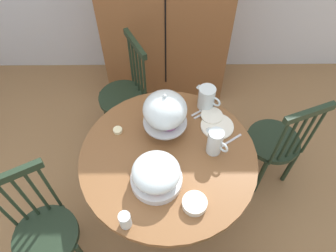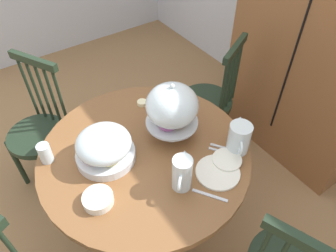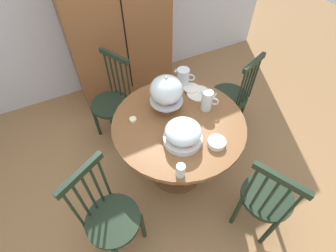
# 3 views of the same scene
# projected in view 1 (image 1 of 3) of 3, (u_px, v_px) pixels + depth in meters

# --- Properties ---
(ground_plane) EXTENTS (10.00, 10.00, 0.00)m
(ground_plane) POSITION_uv_depth(u_px,v_px,m) (156.00, 215.00, 2.46)
(ground_plane) COLOR #997047
(dining_table) EXTENTS (1.11, 1.11, 0.74)m
(dining_table) POSITION_uv_depth(u_px,v_px,m) (168.00, 174.00, 2.11)
(dining_table) COLOR brown
(dining_table) RESTS_ON ground_plane
(windsor_chair_near_window) EXTENTS (0.45, 0.45, 0.97)m
(windsor_chair_near_window) POSITION_uv_depth(u_px,v_px,m) (45.00, 233.00, 1.92)
(windsor_chair_near_window) COLOR #1E2D1E
(windsor_chair_near_window) RESTS_ON ground_plane
(windsor_chair_facing_door) EXTENTS (0.43, 0.43, 0.97)m
(windsor_chair_facing_door) POSITION_uv_depth(u_px,v_px,m) (275.00, 143.00, 2.33)
(windsor_chair_facing_door) COLOR #1E2D1E
(windsor_chair_facing_door) RESTS_ON ground_plane
(windsor_chair_far_side) EXTENTS (0.45, 0.45, 0.97)m
(windsor_chair_far_side) POSITION_uv_depth(u_px,v_px,m) (125.00, 97.00, 2.63)
(windsor_chair_far_side) COLOR #1E2D1E
(windsor_chair_far_side) RESTS_ON ground_plane
(pastry_stand_with_dome) EXTENTS (0.28, 0.28, 0.34)m
(pastry_stand_with_dome) POSITION_uv_depth(u_px,v_px,m) (165.00, 111.00, 1.89)
(pastry_stand_with_dome) COLOR silver
(pastry_stand_with_dome) RESTS_ON dining_table
(fruit_platter_covered) EXTENTS (0.30, 0.30, 0.18)m
(fruit_platter_covered) POSITION_uv_depth(u_px,v_px,m) (156.00, 174.00, 1.75)
(fruit_platter_covered) COLOR silver
(fruit_platter_covered) RESTS_ON dining_table
(orange_juice_pitcher) EXTENTS (0.14, 0.14, 0.18)m
(orange_juice_pitcher) POSITION_uv_depth(u_px,v_px,m) (215.00, 143.00, 1.88)
(orange_juice_pitcher) COLOR silver
(orange_juice_pitcher) RESTS_ON dining_table
(milk_pitcher) EXTENTS (0.17, 0.14, 0.17)m
(milk_pitcher) POSITION_uv_depth(u_px,v_px,m) (206.00, 98.00, 2.12)
(milk_pitcher) COLOR silver
(milk_pitcher) RESTS_ON dining_table
(china_plate_large) EXTENTS (0.22, 0.22, 0.01)m
(china_plate_large) POSITION_uv_depth(u_px,v_px,m) (217.00, 126.00, 2.06)
(china_plate_large) COLOR white
(china_plate_large) RESTS_ON dining_table
(china_plate_small) EXTENTS (0.15, 0.15, 0.01)m
(china_plate_small) POSITION_uv_depth(u_px,v_px,m) (212.00, 115.00, 2.11)
(china_plate_small) COLOR white
(china_plate_small) RESTS_ON china_plate_large
(cereal_bowl) EXTENTS (0.14, 0.14, 0.04)m
(cereal_bowl) POSITION_uv_depth(u_px,v_px,m) (195.00, 203.00, 1.71)
(cereal_bowl) COLOR white
(cereal_bowl) RESTS_ON dining_table
(drinking_glass) EXTENTS (0.06, 0.06, 0.11)m
(drinking_glass) POSITION_uv_depth(u_px,v_px,m) (125.00, 220.00, 1.61)
(drinking_glass) COLOR silver
(drinking_glass) RESTS_ON dining_table
(butter_dish) EXTENTS (0.06, 0.06, 0.02)m
(butter_dish) POSITION_uv_depth(u_px,v_px,m) (118.00, 130.00, 2.03)
(butter_dish) COLOR beige
(butter_dish) RESTS_ON dining_table
(table_knife) EXTENTS (0.15, 0.11, 0.01)m
(table_knife) POSITION_uv_depth(u_px,v_px,m) (204.00, 113.00, 2.14)
(table_knife) COLOR silver
(table_knife) RESTS_ON dining_table
(dinner_fork) EXTENTS (0.15, 0.11, 0.01)m
(dinner_fork) POSITION_uv_depth(u_px,v_px,m) (201.00, 111.00, 2.15)
(dinner_fork) COLOR silver
(dinner_fork) RESTS_ON dining_table
(soup_spoon) EXTENTS (0.15, 0.11, 0.01)m
(soup_spoon) POSITION_uv_depth(u_px,v_px,m) (231.00, 141.00, 1.99)
(soup_spoon) COLOR silver
(soup_spoon) RESTS_ON dining_table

